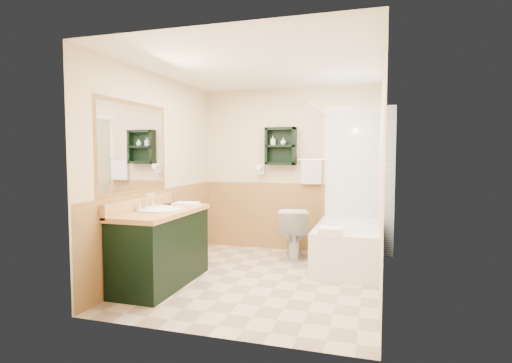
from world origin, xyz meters
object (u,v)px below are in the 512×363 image
at_px(wall_shelf, 281,146).
at_px(vanity_book, 168,195).
at_px(toilet, 293,233).
at_px(bathtub, 348,245).
at_px(vanity, 162,247).
at_px(soap_bottle_a, 273,143).
at_px(hair_dryer, 261,170).
at_px(soap_bottle_b, 283,142).

bearing_deg(wall_shelf, vanity_book, -126.78).
bearing_deg(toilet, bathtub, 154.98).
relative_size(vanity, bathtub, 0.87).
height_order(vanity, soap_bottle_a, soap_bottle_a).
bearing_deg(vanity_book, soap_bottle_a, 60.56).
bearing_deg(hair_dryer, toilet, -34.73).
bearing_deg(vanity, soap_bottle_a, 67.44).
height_order(wall_shelf, hair_dryer, wall_shelf).
bearing_deg(soap_bottle_a, soap_bottle_b, 0.00).
xyz_separation_m(soap_bottle_a, soap_bottle_b, (0.16, 0.00, 0.01)).
xyz_separation_m(bathtub, toilet, (-0.75, 0.18, 0.08)).
xyz_separation_m(vanity_book, soap_bottle_a, (0.94, 1.41, 0.65)).
height_order(vanity, bathtub, vanity).
bearing_deg(wall_shelf, soap_bottle_a, -177.53).
distance_m(bathtub, toilet, 0.78).
bearing_deg(hair_dryer, soap_bottle_b, -5.02).
distance_m(vanity, vanity_book, 0.72).
relative_size(wall_shelf, hair_dryer, 2.29).
bearing_deg(soap_bottle_b, toilet, -57.91).
relative_size(wall_shelf, vanity, 0.42).
distance_m(wall_shelf, vanity, 2.37).
bearing_deg(wall_shelf, vanity, -115.46).
xyz_separation_m(vanity, soap_bottle_a, (0.78, 1.88, 1.18)).
distance_m(wall_shelf, vanity_book, 1.87).
bearing_deg(vanity_book, vanity, -66.04).
height_order(wall_shelf, vanity, wall_shelf).
height_order(bathtub, soap_bottle_a, soap_bottle_a).
bearing_deg(soap_bottle_b, vanity, -116.54).
distance_m(wall_shelf, bathtub, 1.73).
relative_size(wall_shelf, vanity_book, 2.30).
height_order(vanity_book, soap_bottle_b, soap_bottle_b).
distance_m(wall_shelf, hair_dryer, 0.46).
xyz_separation_m(wall_shelf, hair_dryer, (-0.30, 0.02, -0.35)).
bearing_deg(wall_shelf, toilet, -53.84).
distance_m(wall_shelf, soap_bottle_a, 0.12).
relative_size(wall_shelf, bathtub, 0.37).
distance_m(soap_bottle_a, soap_bottle_b, 0.16).
height_order(wall_shelf, vanity_book, wall_shelf).
xyz_separation_m(vanity, soap_bottle_b, (0.94, 1.88, 1.19)).
height_order(vanity_book, soap_bottle_a, soap_bottle_a).
xyz_separation_m(wall_shelf, vanity_book, (-1.06, -1.42, -0.61)).
distance_m(vanity, bathtub, 2.34).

